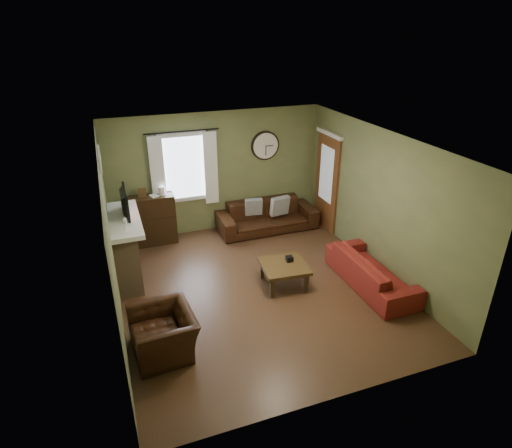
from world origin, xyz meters
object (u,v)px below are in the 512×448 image
object	(u,v)px
armchair	(163,333)
coffee_table	(284,275)
bookshelf	(154,220)
sofa_red	(372,271)
sofa_brown	(267,216)

from	to	relation	value
armchair	coffee_table	xyz separation A→B (m)	(2.24, 0.96, -0.11)
bookshelf	sofa_red	size ratio (longest dim) A/B	0.54
bookshelf	sofa_brown	size ratio (longest dim) A/B	0.48
sofa_brown	sofa_red	distance (m)	2.87
bookshelf	armchair	world-z (taller)	bookshelf
armchair	bookshelf	bearing A→B (deg)	169.69
sofa_brown	armchair	distance (m)	4.22
sofa_red	sofa_brown	bearing A→B (deg)	18.33
bookshelf	armchair	bearing A→B (deg)	-95.87
sofa_brown	coffee_table	bearing A→B (deg)	-103.79
coffee_table	sofa_brown	bearing A→B (deg)	76.21
bookshelf	armchair	size ratio (longest dim) A/B	1.09
armchair	sofa_red	bearing A→B (deg)	92.37
sofa_brown	sofa_red	world-z (taller)	sofa_brown
bookshelf	armchair	distance (m)	3.39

